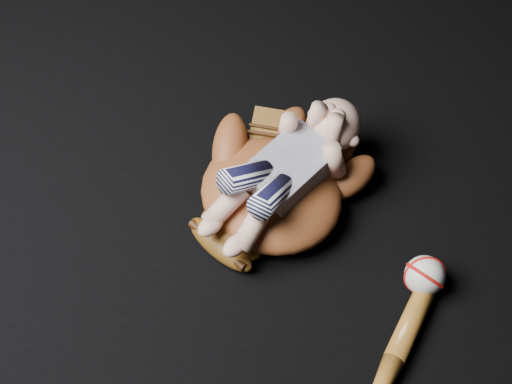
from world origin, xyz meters
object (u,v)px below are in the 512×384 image
baseball_bat (388,371)px  newborn_baby (280,171)px  baseball_glove (271,190)px  baseball (425,276)px

baseball_bat → newborn_baby: bearing=146.5°
baseball_glove → baseball: size_ratio=5.43×
baseball_glove → newborn_baby: newborn_baby is taller
baseball_glove → newborn_baby: bearing=33.8°
baseball_glove → newborn_baby: 0.07m
newborn_baby → baseball_bat: (0.33, -0.22, -0.11)m
baseball_glove → baseball: (0.33, -0.02, -0.03)m
baseball → baseball_bat: bearing=-86.6°
newborn_baby → baseball: newborn_baby is taller
baseball_glove → baseball: baseball_glove is taller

